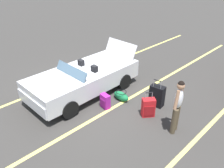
{
  "coord_description": "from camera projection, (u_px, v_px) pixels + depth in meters",
  "views": [
    {
      "loc": [
        4.33,
        5.84,
        4.4
      ],
      "look_at": [
        -0.26,
        1.2,
        0.75
      ],
      "focal_mm": 36.01,
      "sensor_mm": 36.0,
      "label": 1
    }
  ],
  "objects": [
    {
      "name": "traveler_person",
      "position": [
        178.0,
        104.0,
        6.12
      ],
      "size": [
        0.61,
        0.29,
        1.65
      ],
      "rotation": [
        0.0,
        0.0,
        -1.34
      ],
      "color": "#4C3F2D",
      "rests_on": "ground_plane"
    },
    {
      "name": "suitcase_medium_bright",
      "position": [
        148.0,
        108.0,
        7.05
      ],
      "size": [
        0.46,
        0.43,
        0.83
      ],
      "rotation": [
        0.0,
        0.0,
        0.91
      ],
      "color": "red",
      "rests_on": "ground_plane"
    },
    {
      "name": "suitcase_large_black",
      "position": [
        157.0,
        96.0,
        7.54
      ],
      "size": [
        0.35,
        0.51,
        1.0
      ],
      "rotation": [
        0.0,
        0.0,
        3.27
      ],
      "color": "black",
      "rests_on": "ground_plane"
    },
    {
      "name": "suitcase_small_carryon",
      "position": [
        105.0,
        101.0,
        7.47
      ],
      "size": [
        0.25,
        0.36,
        0.5
      ],
      "rotation": [
        0.0,
        0.0,
        6.17
      ],
      "color": "#991E8C",
      "rests_on": "ground_plane"
    },
    {
      "name": "convertible_car",
      "position": [
        80.0,
        81.0,
        8.02
      ],
      "size": [
        4.21,
        1.89,
        1.52
      ],
      "rotation": [
        0.0,
        0.0,
        0.01
      ],
      "color": "silver",
      "rests_on": "ground_plane"
    },
    {
      "name": "lot_line_far",
      "position": [
        184.0,
        152.0,
        5.86
      ],
      "size": [
        18.0,
        0.12,
        0.01
      ],
      "primitive_type": "cube",
      "color": "#EAE066",
      "rests_on": "ground_plane"
    },
    {
      "name": "lot_line_mid",
      "position": [
        112.0,
        109.0,
        7.53
      ],
      "size": [
        18.0,
        0.12,
        0.01
      ],
      "primitive_type": "cube",
      "color": "#EAE066",
      "rests_on": "ground_plane"
    },
    {
      "name": "lot_line_near",
      "position": [
        66.0,
        81.0,
        9.21
      ],
      "size": [
        18.0,
        0.12,
        0.01
      ],
      "primitive_type": "cube",
      "color": "#EAE066",
      "rests_on": "ground_plane"
    },
    {
      "name": "ground_plane",
      "position": [
        85.0,
        93.0,
        8.43
      ],
      "size": [
        80.0,
        80.0,
        0.0
      ],
      "primitive_type": "plane",
      "color": "#383533"
    },
    {
      "name": "duffel_bag",
      "position": [
        121.0,
        96.0,
        7.94
      ],
      "size": [
        0.37,
        0.64,
        0.34
      ],
      "rotation": [
        0.0,
        0.0,
        4.71
      ],
      "color": "#19723F",
      "rests_on": "ground_plane"
    }
  ]
}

